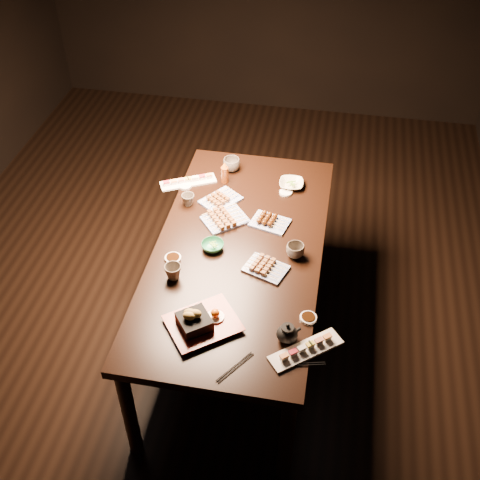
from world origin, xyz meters
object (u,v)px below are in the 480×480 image
(teacup_far_right, at_px, (232,165))
(teacup_mid_right, at_px, (295,251))
(condiment_bottle, at_px, (225,172))
(teacup_near_left, at_px, (173,272))
(dining_table, at_px, (238,296))
(yakitori_plate_left, at_px, (221,197))
(sushi_platter_near, at_px, (306,348))
(sushi_platter_far, at_px, (188,180))
(yakitori_plate_center, at_px, (225,217))
(edamame_bowl_cream, at_px, (291,184))
(teapot, at_px, (287,332))
(yakitori_plate_right, at_px, (266,266))
(teacup_far_left, at_px, (188,200))
(tempura_tray, at_px, (203,318))
(edamame_bowl_green, at_px, (213,246))

(teacup_far_right, bearing_deg, teacup_mid_right, -55.75)
(condiment_bottle, bearing_deg, teacup_near_left, -96.08)
(dining_table, height_order, yakitori_plate_left, yakitori_plate_left)
(sushi_platter_near, xyz_separation_m, sushi_platter_far, (-0.84, 1.15, -0.00))
(yakitori_plate_center, distance_m, teacup_near_left, 0.52)
(edamame_bowl_cream, height_order, teacup_mid_right, teacup_mid_right)
(sushi_platter_far, xyz_separation_m, teacup_near_left, (0.13, -0.81, 0.02))
(dining_table, xyz_separation_m, yakitori_plate_left, (-0.18, 0.39, 0.40))
(sushi_platter_near, relative_size, teapot, 2.99)
(sushi_platter_far, relative_size, teacup_mid_right, 3.50)
(sushi_platter_far, xyz_separation_m, yakitori_plate_left, (0.23, -0.14, 0.01))
(sushi_platter_near, distance_m, teacup_mid_right, 0.63)
(yakitori_plate_right, xyz_separation_m, yakitori_plate_left, (-0.35, 0.52, 0.00))
(teacup_near_left, bearing_deg, teacup_far_right, 83.73)
(dining_table, xyz_separation_m, sushi_platter_near, (0.43, -0.62, 0.40))
(teacup_near_left, bearing_deg, edamame_bowl_cream, 60.58)
(sushi_platter_far, distance_m, yakitori_plate_right, 0.88)
(teacup_near_left, distance_m, teacup_mid_right, 0.65)
(dining_table, height_order, teacup_mid_right, teacup_mid_right)
(yakitori_plate_center, bearing_deg, teacup_far_left, 117.19)
(yakitori_plate_center, height_order, edamame_bowl_cream, yakitori_plate_center)
(yakitori_plate_right, height_order, tempura_tray, tempura_tray)
(condiment_bottle, bearing_deg, dining_table, -71.56)
(tempura_tray, distance_m, teapot, 0.40)
(yakitori_plate_right, bearing_deg, edamame_bowl_green, -179.40)
(yakitori_plate_center, height_order, yakitori_plate_right, yakitori_plate_center)
(sushi_platter_near, distance_m, teacup_far_left, 1.23)
(yakitori_plate_left, xyz_separation_m, teacup_near_left, (-0.11, -0.67, 0.01))
(teacup_far_left, xyz_separation_m, teapot, (0.70, -0.89, 0.01))
(dining_table, relative_size, teacup_far_right, 16.97)
(condiment_bottle, bearing_deg, yakitori_plate_left, -85.49)
(yakitori_plate_center, bearing_deg, teacup_far_right, 57.84)
(sushi_platter_far, bearing_deg, dining_table, 100.98)
(yakitori_plate_center, relative_size, teacup_far_left, 3.15)
(tempura_tray, bearing_deg, edamame_bowl_cream, 39.02)
(teacup_mid_right, xyz_separation_m, teapot, (0.03, -0.57, 0.01))
(edamame_bowl_green, height_order, teacup_far_right, teacup_far_right)
(yakitori_plate_right, bearing_deg, teacup_near_left, -142.53)
(edamame_bowl_cream, height_order, teacup_far_right, teacup_far_right)
(yakitori_plate_right, xyz_separation_m, teacup_near_left, (-0.46, -0.15, 0.01))
(sushi_platter_far, relative_size, yakitori_plate_center, 1.42)
(edamame_bowl_green, distance_m, condiment_bottle, 0.61)
(sushi_platter_far, relative_size, yakitori_plate_left, 1.52)
(edamame_bowl_cream, xyz_separation_m, teacup_near_left, (-0.50, -0.89, 0.02))
(teapot, bearing_deg, edamame_bowl_green, 103.46)
(yakitori_plate_center, height_order, tempura_tray, tempura_tray)
(yakitori_plate_left, height_order, edamame_bowl_green, yakitori_plate_left)
(yakitori_plate_left, distance_m, teacup_far_left, 0.19)
(tempura_tray, distance_m, teacup_near_left, 0.36)
(dining_table, relative_size, teacup_mid_right, 18.44)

